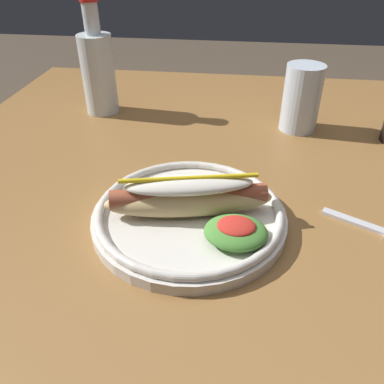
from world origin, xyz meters
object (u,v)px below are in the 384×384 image
object	(u,v)px
hot_dog_plate	(191,211)
glass_bottle	(98,70)
water_cup	(301,98)
fork	(374,229)

from	to	relation	value
hot_dog_plate	glass_bottle	xyz separation A→B (m)	(-0.24, 0.37, 0.07)
water_cup	glass_bottle	size ratio (longest dim) A/B	0.55
fork	water_cup	bearing A→B (deg)	131.12
hot_dog_plate	water_cup	distance (m)	0.37
glass_bottle	hot_dog_plate	bearing A→B (deg)	-56.23
hot_dog_plate	water_cup	xyz separation A→B (m)	(0.17, 0.33, 0.04)
glass_bottle	fork	bearing A→B (deg)	-35.33
fork	water_cup	distance (m)	0.33
fork	hot_dog_plate	bearing A→B (deg)	-148.40
water_cup	glass_bottle	xyz separation A→B (m)	(-0.42, 0.04, 0.03)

